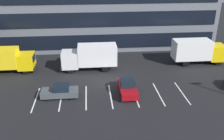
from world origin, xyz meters
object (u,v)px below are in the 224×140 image
object	(u,v)px
box_truck_yellow	(198,50)
box_truck_yellow_all	(6,59)
sedan_maroon	(127,87)
box_truck_white	(90,56)
sedan_charcoal	(60,91)

from	to	relation	value
box_truck_yellow	box_truck_yellow_all	distance (m)	27.22
box_truck_yellow_all	sedan_maroon	bearing A→B (deg)	-25.84
box_truck_white	box_truck_yellow	bearing A→B (deg)	3.02
box_truck_yellow_all	box_truck_white	bearing A→B (deg)	-1.05
box_truck_yellow	sedan_charcoal	xyz separation A→B (m)	(-19.35, -8.31, -1.33)
sedan_charcoal	box_truck_white	bearing A→B (deg)	64.66
box_truck_white	sedan_charcoal	xyz separation A→B (m)	(-3.54, -7.48, -1.31)
box_truck_yellow_all	box_truck_white	size ratio (longest dim) A/B	0.95
box_truck_yellow	box_truck_white	distance (m)	15.83
sedan_charcoal	sedan_maroon	bearing A→B (deg)	1.28
box_truck_yellow_all	sedan_charcoal	xyz separation A→B (m)	(7.87, -7.69, -1.20)
box_truck_yellow_all	sedan_maroon	distance (m)	17.29
box_truck_yellow	box_truck_white	bearing A→B (deg)	-176.98
box_truck_yellow_all	box_truck_white	distance (m)	11.41
box_truck_yellow_all	sedan_charcoal	bearing A→B (deg)	-44.35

